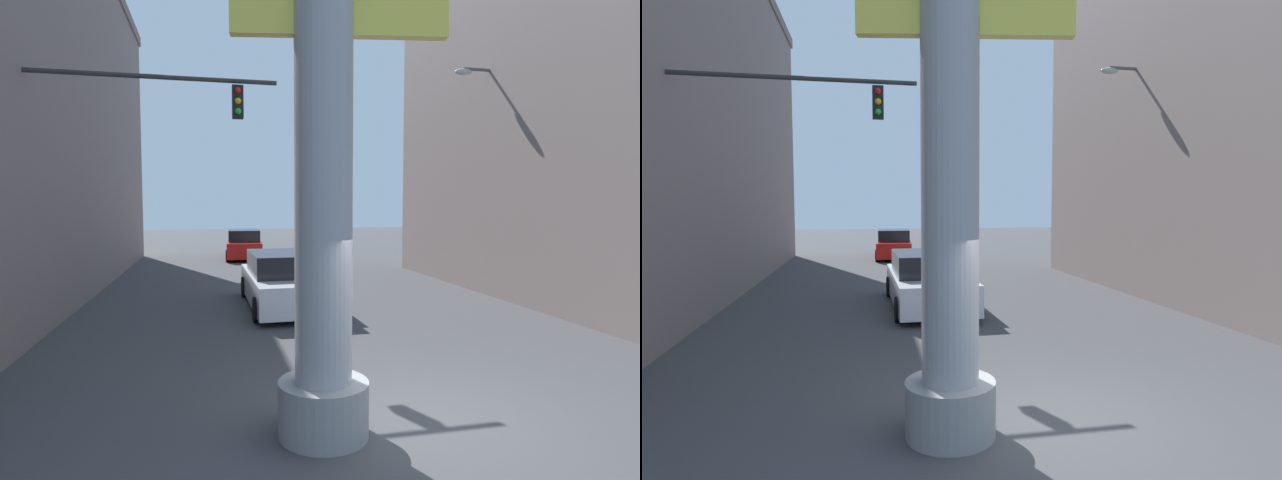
{
  "view_description": "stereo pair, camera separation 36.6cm",
  "coord_description": "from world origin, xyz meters",
  "views": [
    {
      "loc": [
        -2.79,
        -6.04,
        2.92
      ],
      "look_at": [
        0.0,
        6.37,
        2.02
      ],
      "focal_mm": 28.0,
      "sensor_mm": 36.0,
      "label": 1
    },
    {
      "loc": [
        -2.44,
        -6.12,
        2.92
      ],
      "look_at": [
        0.0,
        6.37,
        2.02
      ],
      "focal_mm": 28.0,
      "sensor_mm": 36.0,
      "label": 2
    }
  ],
  "objects": [
    {
      "name": "car_far",
      "position": [
        -0.89,
        21.08,
        0.73
      ],
      "size": [
        2.13,
        4.45,
        1.56
      ],
      "color": "black",
      "rests_on": "ground"
    },
    {
      "name": "building_right",
      "position": [
        10.06,
        7.46,
        7.1
      ],
      "size": [
        8.35,
        16.52,
        14.19
      ],
      "color": "slate",
      "rests_on": "ground"
    },
    {
      "name": "neon_sign_pole",
      "position": [
        -1.4,
        -0.06,
        4.72
      ],
      "size": [
        2.97,
        1.15,
        10.19
      ],
      "color": "#9E9EA3",
      "rests_on": "ground"
    },
    {
      "name": "street_lamp",
      "position": [
        6.63,
        8.52,
        4.38
      ],
      "size": [
        2.23,
        0.28,
        7.32
      ],
      "color": "#59595E",
      "rests_on": "ground"
    },
    {
      "name": "traffic_light_mast",
      "position": [
        -5.13,
        5.14,
        4.09
      ],
      "size": [
        5.75,
        0.32,
        5.7
      ],
      "color": "#333333",
      "rests_on": "ground"
    },
    {
      "name": "ground_plane",
      "position": [
        0.0,
        10.0,
        0.0
      ],
      "size": [
        88.26,
        88.26,
        0.0
      ],
      "primitive_type": "plane",
      "color": "#424244"
    },
    {
      "name": "car_lead",
      "position": [
        -0.68,
        7.97,
        0.74
      ],
      "size": [
        2.22,
        5.07,
        1.56
      ],
      "color": "black",
      "rests_on": "ground"
    },
    {
      "name": "palm_tree_mid_right",
      "position": [
        7.24,
        12.34,
        4.34
      ],
      "size": [
        2.83,
        2.9,
        7.03
      ],
      "color": "brown",
      "rests_on": "ground"
    }
  ]
}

